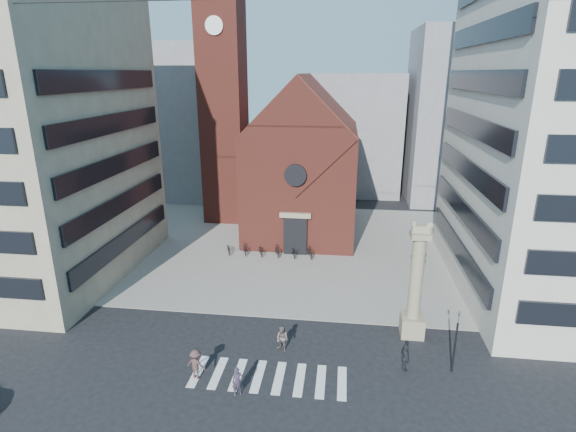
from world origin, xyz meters
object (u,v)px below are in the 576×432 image
object	(u,v)px
pedestrian_0	(238,382)
pedestrian_2	(405,358)
lion_column	(415,292)
pedestrian_1	(282,339)
traffic_light	(456,340)
scooter_0	(229,249)

from	to	relation	value
pedestrian_0	pedestrian_2	xyz separation A→B (m)	(9.98, 3.49, 0.03)
lion_column	pedestrian_1	distance (m)	9.85
lion_column	traffic_light	xyz separation A→B (m)	(1.99, -4.00, -1.17)
lion_column	pedestrian_1	world-z (taller)	lion_column
lion_column	traffic_light	size ratio (longest dim) A/B	2.02
pedestrian_0	pedestrian_1	size ratio (longest dim) A/B	0.98
pedestrian_0	pedestrian_2	distance (m)	10.57
lion_column	pedestrian_1	xyz separation A→B (m)	(-9.00, -3.10, -2.54)
lion_column	pedestrian_1	size ratio (longest dim) A/B	4.72
traffic_light	pedestrian_1	size ratio (longest dim) A/B	2.34
pedestrian_1	pedestrian_2	distance (m)	8.08
traffic_light	pedestrian_1	xyz separation A→B (m)	(-10.99, 0.90, -1.37)
scooter_0	lion_column	bearing A→B (deg)	-57.43
lion_column	scooter_0	xyz separation A→B (m)	(-16.93, 13.19, -2.90)
lion_column	scooter_0	size ratio (longest dim) A/B	4.50
lion_column	pedestrian_2	size ratio (longest dim) A/B	4.64
pedestrian_0	pedestrian_1	bearing A→B (deg)	44.46
scooter_0	pedestrian_2	bearing A→B (deg)	-67.19
traffic_light	scooter_0	size ratio (longest dim) A/B	2.23
pedestrian_0	scooter_0	world-z (taller)	pedestrian_0
traffic_light	scooter_0	world-z (taller)	traffic_light
lion_column	scooter_0	world-z (taller)	lion_column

